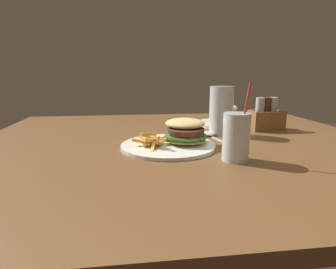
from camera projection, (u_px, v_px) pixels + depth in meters
dining_table at (181, 165)px, 0.97m from camera, size 1.38×1.21×0.75m
meal_plate_near at (176, 138)px, 0.87m from camera, size 0.29×0.29×0.09m
beer_glass at (221, 113)px, 1.03m from camera, size 0.09×0.09×0.18m
juice_glass at (236, 139)px, 0.73m from camera, size 0.07×0.07×0.20m
spoon at (210, 134)px, 1.02m from camera, size 0.06×0.19×0.02m
meal_plate_far at (224, 118)px, 1.23m from camera, size 0.24×0.24×0.10m
condiment_caddy at (266, 117)px, 1.12m from camera, size 0.13×0.09×0.13m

